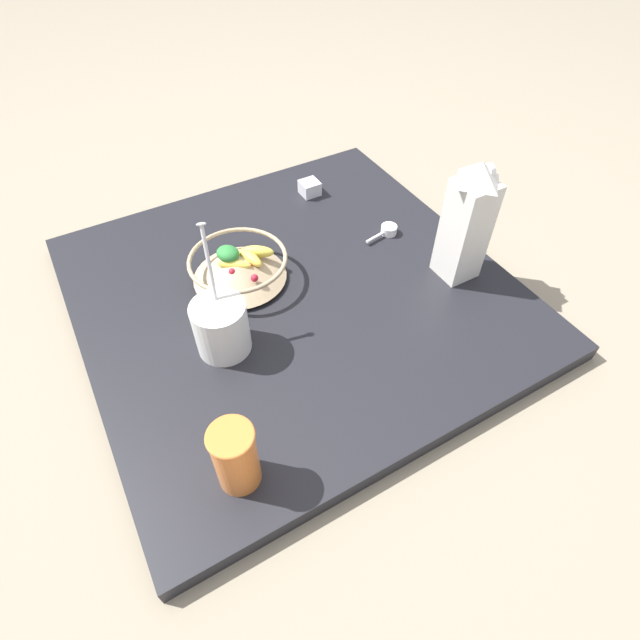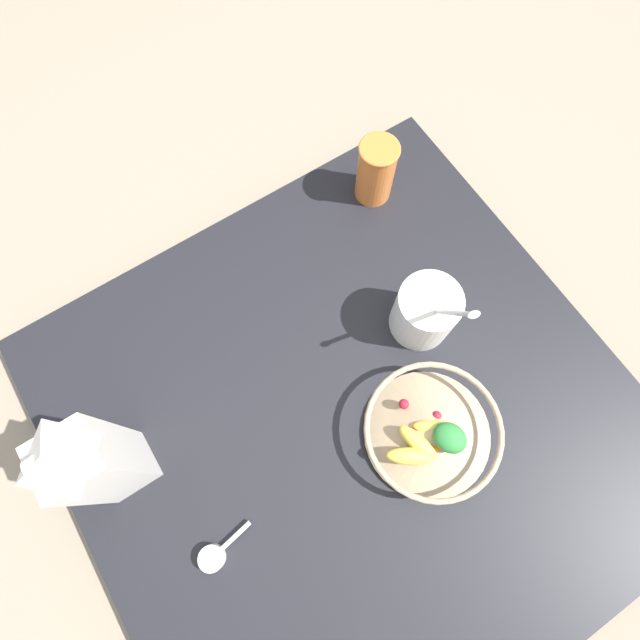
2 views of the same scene
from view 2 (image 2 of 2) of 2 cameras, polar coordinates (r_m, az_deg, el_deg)
The scene contains 7 objects.
ground_plane at distance 0.95m, azimuth 3.49°, elevation -11.73°, with size 6.00×6.00×0.00m, color gray.
countertop at distance 0.93m, azimuth 3.57°, elevation -11.58°, with size 0.96×0.96×0.04m.
fruit_bowl at distance 0.88m, azimuth 12.53°, elevation -12.42°, with size 0.23×0.23×0.08m.
milk_carton at distance 0.82m, azimuth -24.44°, elevation -14.62°, with size 0.08×0.08×0.29m.
yogurt_tub at distance 0.90m, azimuth 11.97°, elevation 1.04°, with size 0.14×0.11×0.27m.
drinking_cup at distance 1.01m, azimuth 6.40°, elevation 16.62°, with size 0.08×0.08×0.14m.
measuring_scoop at distance 0.91m, azimuth -12.00°, elevation -24.89°, with size 0.04×0.10×0.02m.
Camera 2 is at (0.06, -0.11, 0.94)m, focal length 28.00 mm.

